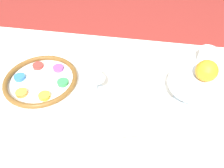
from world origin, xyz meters
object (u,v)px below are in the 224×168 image
Objects in this scene: wine_glass at (95,73)px; bread_plate at (130,153)px; cup_mid at (207,56)px; orange_fruit at (207,71)px; seder_plate at (41,80)px; cup_far at (154,64)px; fruit_stand at (193,84)px.

wine_glass is 0.88× the size of bread_plate.
wine_glass is 0.50m from cup_mid.
orange_fruit is at bearing 49.63° from bread_plate.
wine_glass is (0.23, -0.01, 0.08)m from seder_plate.
bread_plate is at bearing -32.81° from seder_plate.
cup_mid is at bearing 28.72° from wine_glass.
seder_plate is 3.89× the size of cup_far.
bread_plate is (0.16, -0.24, -0.09)m from wine_glass.
cup_far is at bearing 139.56° from orange_fruit.
wine_glass is 1.84× the size of orange_fruit.
wine_glass is at bearing -1.57° from seder_plate.
cup_mid is (0.28, 0.48, 0.03)m from bread_plate.
fruit_stand is at bearing -165.02° from orange_fruit.
orange_fruit is 0.48× the size of bread_plate.
bread_plate is (-0.19, -0.25, -0.08)m from fruit_stand.
cup_far is at bearing 81.92° from bread_plate.
fruit_stand is at bearing -111.08° from cup_mid.
fruit_stand reaches higher than bread_plate.
cup_mid is (0.06, 0.22, -0.11)m from orange_fruit.
seder_plate is 2.17× the size of wine_glass.
cup_mid and cup_far have the same top height.
orange_fruit is (0.03, 0.01, 0.06)m from fruit_stand.
wine_glass is at bearing -178.61° from fruit_stand.
wine_glass reaches higher than cup_mid.
fruit_stand is 0.32m from bread_plate.
bread_plate is at bearing -98.08° from cup_far.
bread_plate is 0.56m from cup_mid.
cup_far is (-0.14, 0.15, -0.05)m from fruit_stand.
fruit_stand is 2.35× the size of cup_mid.
bread_plate is at bearing -127.53° from fruit_stand.
orange_fruit is 0.26m from cup_mid.
orange_fruit is at bearing -40.44° from cup_far.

